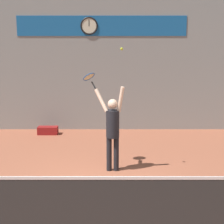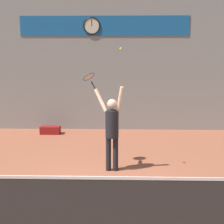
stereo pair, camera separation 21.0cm
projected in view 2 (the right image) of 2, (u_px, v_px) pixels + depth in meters
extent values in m
plane|color=#9E563D|center=(90.00, 201.00, 6.17)|extent=(18.00, 18.00, 0.00)
cube|color=gray|center=(105.00, 63.00, 11.49)|extent=(18.00, 0.10, 5.00)
cube|color=#195B9E|center=(104.00, 26.00, 11.18)|extent=(6.10, 0.02, 0.71)
cylinder|color=beige|center=(92.00, 26.00, 11.18)|extent=(0.57, 0.02, 0.57)
torus|color=black|center=(92.00, 26.00, 11.18)|extent=(0.63, 0.06, 0.63)
cube|color=black|center=(92.00, 23.00, 11.14)|extent=(0.02, 0.01, 0.23)
cube|color=#2D2D2D|center=(84.00, 205.00, 5.06)|extent=(7.96, 0.01, 0.91)
cube|color=white|center=(83.00, 178.00, 4.97)|extent=(7.96, 0.02, 0.05)
cylinder|color=black|center=(108.00, 154.00, 7.70)|extent=(0.13, 0.13, 0.86)
cylinder|color=black|center=(116.00, 154.00, 7.70)|extent=(0.13, 0.13, 0.86)
cylinder|color=black|center=(112.00, 124.00, 7.55)|extent=(0.32, 0.32, 0.67)
sphere|color=beige|center=(112.00, 104.00, 7.46)|extent=(0.24, 0.24, 0.24)
cylinder|color=beige|center=(120.00, 99.00, 7.40)|extent=(0.22, 0.20, 0.62)
cylinder|color=beige|center=(101.00, 100.00, 7.56)|extent=(0.38, 0.33, 0.56)
cylinder|color=black|center=(93.00, 86.00, 7.65)|extent=(0.15, 0.13, 0.20)
torus|color=#1E51A5|center=(89.00, 77.00, 7.71)|extent=(0.41, 0.42, 0.21)
cylinder|color=beige|center=(89.00, 77.00, 7.71)|extent=(0.35, 0.35, 0.17)
sphere|color=#CCDB2D|center=(121.00, 49.00, 7.12)|extent=(0.07, 0.07, 0.07)
cube|color=maroon|center=(50.00, 130.00, 11.23)|extent=(0.70, 0.34, 0.28)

